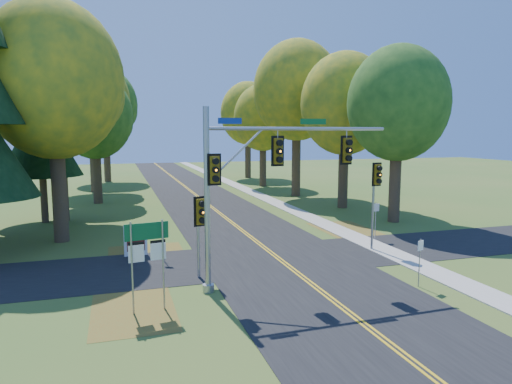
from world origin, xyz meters
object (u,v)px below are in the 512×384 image
object	(u,v)px
route_sign_cluster	(147,248)
info_kiosk	(136,240)
east_signal_pole	(376,184)
traffic_mast	(256,173)

from	to	relation	value
route_sign_cluster	info_kiosk	xyz separation A→B (m)	(-0.12, 7.97, -1.56)
east_signal_pole	route_sign_cluster	xyz separation A→B (m)	(-12.59, -5.17, -1.33)
east_signal_pole	info_kiosk	world-z (taller)	east_signal_pole
route_sign_cluster	info_kiosk	world-z (taller)	route_sign_cluster
east_signal_pole	traffic_mast	bearing A→B (deg)	-157.27
east_signal_pole	route_sign_cluster	size ratio (longest dim) A/B	1.45
traffic_mast	info_kiosk	distance (m)	9.05
route_sign_cluster	east_signal_pole	bearing A→B (deg)	14.00
traffic_mast	route_sign_cluster	xyz separation A→B (m)	(-4.53, -1.34, -2.47)
info_kiosk	route_sign_cluster	bearing A→B (deg)	-92.38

